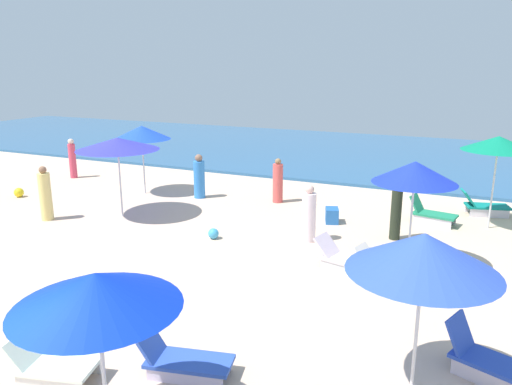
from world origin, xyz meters
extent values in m
cube|color=#2C5E8E|center=(0.00, 22.95, 0.06)|extent=(60.00, 14.11, 0.12)
cylinder|color=silver|center=(4.39, 4.14, 0.93)|extent=(0.05, 0.05, 1.86)
cone|color=blue|center=(4.39, 4.14, 2.13)|extent=(2.04, 2.04, 0.54)
cube|color=silver|center=(5.43, 4.69, 0.13)|extent=(1.13, 0.45, 0.25)
cube|color=silver|center=(5.61, 5.15, 0.13)|extent=(1.13, 0.45, 0.25)
cube|color=#2A4BB8|center=(5.52, 4.92, 0.28)|extent=(1.44, 1.01, 0.06)
cube|color=#2A4BB8|center=(4.95, 5.13, 0.54)|extent=(0.47, 0.63, 0.55)
cylinder|color=silver|center=(-4.87, 9.25, 1.03)|extent=(0.05, 0.05, 2.07)
cone|color=#3536DE|center=(-4.87, 9.25, 2.25)|extent=(2.45, 2.45, 0.36)
cylinder|color=silver|center=(3.70, 8.73, 1.01)|extent=(0.05, 0.05, 2.02)
cone|color=#192FC0|center=(3.70, 8.73, 2.26)|extent=(1.85, 1.85, 0.48)
cube|color=silver|center=(3.41, 7.53, 0.11)|extent=(1.10, 0.31, 0.21)
cube|color=silver|center=(3.53, 8.01, 0.11)|extent=(1.10, 0.31, 0.21)
cube|color=white|center=(3.47, 7.77, 0.24)|extent=(1.35, 0.86, 0.06)
cube|color=white|center=(2.91, 7.90, 0.46)|extent=(0.53, 0.63, 0.47)
cube|color=silver|center=(2.49, 7.78, 0.11)|extent=(1.18, 0.31, 0.21)
cube|color=silver|center=(2.60, 8.30, 0.11)|extent=(1.18, 0.31, 0.21)
cube|color=silver|center=(2.54, 8.04, 0.24)|extent=(1.44, 0.90, 0.06)
cube|color=silver|center=(1.94, 8.18, 0.46)|extent=(0.55, 0.67, 0.47)
cylinder|color=silver|center=(-5.95, 11.84, 0.98)|extent=(0.05, 0.05, 1.97)
cone|color=blue|center=(-5.95, 11.84, 2.21)|extent=(2.02, 2.02, 0.48)
cylinder|color=silver|center=(1.08, 1.64, 0.91)|extent=(0.05, 0.05, 1.82)
cone|color=#0B2ECD|center=(1.08, 1.64, 2.04)|extent=(1.98, 1.98, 0.43)
cube|color=silver|center=(-0.43, 2.53, 0.13)|extent=(0.98, 0.29, 0.25)
cube|color=white|center=(-0.36, 2.26, 0.28)|extent=(1.24, 0.92, 0.06)
cube|color=white|center=(-0.85, 2.13, 0.48)|extent=(0.48, 0.70, 0.43)
cube|color=silver|center=(1.35, 2.96, 0.10)|extent=(1.14, 0.30, 0.20)
cube|color=silver|center=(1.24, 3.44, 0.10)|extent=(1.14, 0.30, 0.20)
cube|color=#3053B7|center=(1.29, 3.20, 0.23)|extent=(1.39, 0.85, 0.06)
cube|color=#3053B7|center=(0.71, 3.07, 0.43)|extent=(0.40, 0.59, 0.43)
cylinder|color=silver|center=(5.40, 12.66, 1.12)|extent=(0.05, 0.05, 2.24)
cone|color=#0C825B|center=(5.40, 12.66, 2.44)|extent=(1.94, 1.94, 0.40)
cube|color=silver|center=(3.91, 12.15, 0.13)|extent=(1.07, 0.25, 0.26)
cube|color=silver|center=(4.01, 12.65, 0.13)|extent=(1.07, 0.25, 0.26)
cube|color=#1F835B|center=(3.96, 12.40, 0.29)|extent=(1.30, 0.82, 0.06)
cube|color=#1F835B|center=(3.42, 12.50, 0.54)|extent=(0.42, 0.62, 0.53)
cube|color=silver|center=(5.43, 13.73, 0.13)|extent=(1.10, 0.35, 0.26)
cube|color=silver|center=(5.28, 14.25, 0.13)|extent=(1.10, 0.35, 0.26)
cube|color=#0D7A72|center=(5.36, 13.99, 0.29)|extent=(1.39, 0.96, 0.06)
cube|color=#0D7A72|center=(4.80, 13.84, 0.53)|extent=(0.55, 0.69, 0.50)
cylinder|color=#F2D67A|center=(-6.69, 8.03, 0.72)|extent=(0.49, 0.49, 1.43)
sphere|color=#8E6248|center=(-6.69, 8.03, 1.53)|extent=(0.22, 0.22, 0.22)
cylinder|color=#DB534F|center=(-1.12, 12.71, 0.66)|extent=(0.45, 0.45, 1.31)
sphere|color=#906F4A|center=(-1.12, 12.71, 1.40)|extent=(0.21, 0.21, 0.21)
cylinder|color=#232B1D|center=(3.10, 10.61, 0.76)|extent=(0.29, 0.29, 1.51)
sphere|color=beige|center=(3.10, 10.61, 1.62)|extent=(0.23, 0.23, 0.23)
cylinder|color=white|center=(1.05, 9.52, 0.65)|extent=(0.43, 0.43, 1.30)
sphere|color=beige|center=(1.05, 9.52, 1.41)|extent=(0.24, 0.24, 0.24)
cylinder|color=#DC425B|center=(-10.16, 12.70, 0.70)|extent=(0.30, 0.30, 1.40)
sphere|color=beige|center=(-10.16, 12.70, 1.50)|extent=(0.23, 0.23, 0.23)
cylinder|color=#3583DA|center=(-3.83, 12.13, 0.65)|extent=(0.53, 0.53, 1.29)
sphere|color=#8B634D|center=(-3.83, 12.13, 1.41)|extent=(0.26, 0.26, 0.26)
cube|color=#2360AE|center=(1.18, 11.29, 0.22)|extent=(0.52, 0.61, 0.44)
sphere|color=#3EA3D7|center=(-1.32, 8.61, 0.15)|extent=(0.29, 0.29, 0.29)
sphere|color=yellow|center=(-9.66, 9.55, 0.16)|extent=(0.33, 0.33, 0.33)
camera|label=1|loc=(4.90, -2.34, 4.55)|focal=34.75mm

